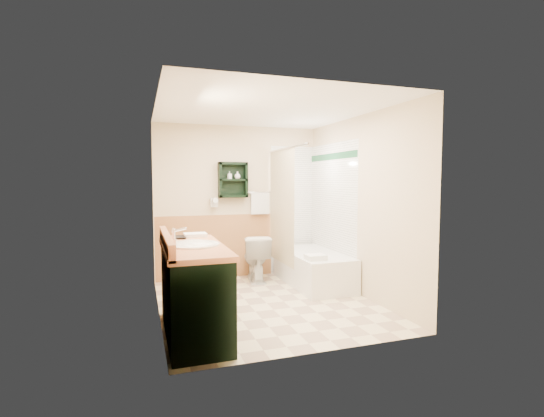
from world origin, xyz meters
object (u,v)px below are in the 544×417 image
Objects in this scene: vanity_book at (172,229)px; soap_bottle_b at (237,176)px; soap_bottle_a at (230,177)px; bathtub at (313,268)px; toilet at (256,258)px; wall_shelf at (233,180)px; hair_dryer at (214,203)px; vanity at (194,290)px.

soap_bottle_b is at bearing 61.32° from vanity_book.
soap_bottle_b reaches higher than soap_bottle_a.
bathtub is 12.87× the size of soap_bottle_b.
toilet is 6.11× the size of soap_bottle_b.
wall_shelf reaches higher than vanity_book.
toilet is at bearing -41.81° from wall_shelf.
soap_bottle_a is at bearing -6.99° from hair_dryer.
vanity is 2.00× the size of toilet.
hair_dryer is 0.46m from soap_bottle_a.
toilet is at bearing 51.33° from vanity_book.
vanity_book is (-1.06, -1.57, -0.54)m from wall_shelf.
vanity is 2.60m from soap_bottle_b.
toilet reaches higher than bathtub.
soap_bottle_b is at bearing -4.63° from hair_dryer.
hair_dryer is 1.12× the size of vanity_book.
vanity_book is at bearing 52.34° from toilet.
toilet is 6.00× the size of soap_bottle_a.
vanity_book reaches higher than toilet.
hair_dryer reaches higher than bathtub.
bathtub is (1.33, -0.79, -0.96)m from hair_dryer.
soap_bottle_b is at bearing -41.09° from toilet.
soap_bottle_a is at bearing 64.47° from vanity_book.
wall_shelf is at bearing 175.95° from soap_bottle_b.
bathtub is 12.65× the size of soap_bottle_a.
soap_bottle_a is at bearing 68.38° from vanity.
soap_bottle_b reaches higher than bathtub.
vanity_book is at bearing -158.81° from bathtub.
vanity_book is at bearing -125.81° from soap_bottle_b.
vanity is 0.95× the size of bathtub.
vanity_book is 1.84× the size of soap_bottle_b.
vanity_book is at bearing -115.45° from hair_dryer.
vanity is 6.65× the size of vanity_book.
wall_shelf is 0.77× the size of toilet.
wall_shelf reaches higher than vanity.
vanity_book is 1.80× the size of soap_bottle_a.
bathtub is 1.89m from soap_bottle_a.
hair_dryer is at bearing 175.37° from soap_bottle_b.
soap_bottle_b is at bearing 141.53° from bathtub.
wall_shelf reaches higher than soap_bottle_a.
soap_bottle_a is 0.13m from soap_bottle_b.
toilet is (0.29, -0.26, -1.20)m from wall_shelf.
vanity reaches higher than bathtub.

